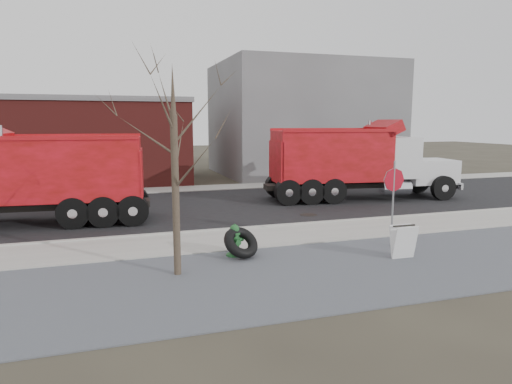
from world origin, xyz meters
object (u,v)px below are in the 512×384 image
object	(u,v)px
dump_truck_red_a	(355,160)
truck_tire	(241,243)
sandwich_board	(403,242)
fire_hydrant	(235,242)
dump_truck_red_b	(37,175)
stop_sign	(393,189)

from	to	relation	value
dump_truck_red_a	truck_tire	bearing A→B (deg)	-128.67
sandwich_board	fire_hydrant	bearing A→B (deg)	160.66
sandwich_board	dump_truck_red_b	world-z (taller)	dump_truck_red_b
sandwich_board	dump_truck_red_b	xyz separation A→B (m)	(-10.31, 7.90, 1.37)
dump_truck_red_a	fire_hydrant	bearing A→B (deg)	-129.93
truck_tire	sandwich_board	xyz separation A→B (m)	(4.31, -1.47, 0.05)
truck_tire	stop_sign	world-z (taller)	stop_sign
sandwich_board	stop_sign	bearing A→B (deg)	72.16
truck_tire	sandwich_board	size ratio (longest dim) A/B	1.35
sandwich_board	dump_truck_red_b	distance (m)	13.06
sandwich_board	dump_truck_red_b	size ratio (longest dim) A/B	0.11
fire_hydrant	truck_tire	xyz separation A→B (m)	(0.12, -0.23, 0.02)
dump_truck_red_a	stop_sign	bearing A→B (deg)	-105.29
dump_truck_red_a	sandwich_board	bearing A→B (deg)	-104.93
truck_tire	stop_sign	size ratio (longest dim) A/B	0.49
truck_tire	dump_truck_red_a	world-z (taller)	dump_truck_red_a
sandwich_board	dump_truck_red_a	xyz separation A→B (m)	(3.79, 9.33, 1.46)
stop_sign	sandwich_board	distance (m)	1.81
sandwich_board	truck_tire	bearing A→B (deg)	162.83
dump_truck_red_b	truck_tire	bearing A→B (deg)	137.88
fire_hydrant	dump_truck_red_b	xyz separation A→B (m)	(-5.89, 6.20, 1.45)
dump_truck_red_a	dump_truck_red_b	xyz separation A→B (m)	(-14.11, -1.43, -0.09)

